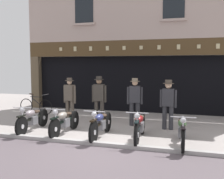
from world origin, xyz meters
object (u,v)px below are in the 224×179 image
Objects in this scene: advert_board_far at (78,76)px; shopkeeper_center at (99,97)px; salesman_right at (135,99)px; assistant_far_right at (168,102)px; motorcycle_left at (33,119)px; leaning_bicycle at (36,106)px; advert_board_near at (96,76)px; motorcycle_center_right at (140,125)px; salesman_left at (70,98)px; motorcycle_right at (182,130)px; motorcycle_center_left at (65,121)px; motorcycle_center at (101,124)px.

shopkeeper_center is at bearing -53.46° from advert_board_far.
salesman_right is at bearing -39.12° from advert_board_far.
motorcycle_left is at bearing 21.99° from assistant_far_right.
motorcycle_left is 3.18m from leaning_bicycle.
advert_board_near reaches higher than assistant_far_right.
advert_board_far is (-0.94, -0.00, -0.01)m from advert_board_near.
salesman_left is at bearing -29.90° from motorcycle_center_right.
motorcycle_left is 4.67m from advert_board_far.
motorcycle_center_right is 1.19m from motorcycle_right.
salesman_right is 4.88m from leaning_bicycle.
shopkeeper_center is at bearing -108.57° from motorcycle_center_left.
advert_board_near reaches higher than motorcycle_left.
salesman_left is at bearing 66.12° from leaning_bicycle.
assistant_far_right reaches higher than motorcycle_center.
motorcycle_left is 0.99× the size of motorcycle_center.
salesman_left is at bearing -25.02° from motorcycle_right.
motorcycle_left is 0.97× the size of motorcycle_center_right.
motorcycle_center_right reaches higher than motorcycle_center.
salesman_left is 0.96× the size of shopkeeper_center.
salesman_left is 1.01× the size of assistant_far_right.
motorcycle_center_left is 1.16× the size of assistant_far_right.
motorcycle_center is 1.16× the size of salesman_right.
salesman_right is at bearing -51.31° from motorcycle_right.
salesman_left is at bearing 7.39° from shopkeeper_center.
motorcycle_right is at bearing -48.11° from advert_board_near.
assistant_far_right is at bearing 83.05° from leaning_bicycle.
motorcycle_left is 4.56m from assistant_far_right.
advert_board_near is (-1.82, 4.55, 1.21)m from motorcycle_center.
leaning_bicycle is at bearing -35.10° from motorcycle_center.
salesman_right is (-0.49, 1.71, 0.52)m from motorcycle_center_right.
advert_board_near is 0.61× the size of leaning_bicycle.
motorcycle_center_left is 1.13× the size of leaning_bicycle.
motorcycle_center is at bearing -58.81° from advert_board_far.
salesman_right reaches higher than motorcycle_right.
advert_board_far is (-1.00, 3.02, 0.68)m from salesman_left.
motorcycle_center_left is at bearing 123.43° from salesman_left.
shopkeeper_center is at bearing -140.53° from motorcycle_left.
assistant_far_right is at bearing 175.21° from shopkeeper_center.
motorcycle_right is (3.58, -0.14, 0.00)m from motorcycle_center_left.
salesman_right is at bearing -6.70° from assistant_far_right.
motorcycle_right is (1.18, -0.15, -0.02)m from motorcycle_center_right.
advert_board_near is (-3.00, 4.51, 1.20)m from motorcycle_center_right.
motorcycle_right is at bearing 109.09° from assistant_far_right.
advert_board_far is (-0.35, 4.50, 1.21)m from motorcycle_left.
motorcycle_center_left is 1.14× the size of salesman_right.
salesman_left reaches higher than motorcycle_left.
advert_board_far is at bearing -179.99° from advert_board_near.
leaning_bicycle is (-4.05, 2.78, -0.06)m from motorcycle_center.
advert_board_near reaches higher than motorcycle_center_right.
motorcycle_center_left is 4.93m from advert_board_far.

